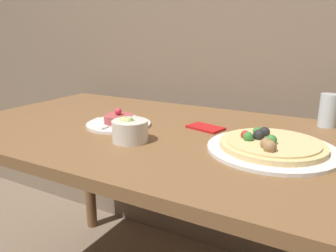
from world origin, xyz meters
name	(u,v)px	position (x,y,z in m)	size (l,w,h in m)	color
dining_table	(159,156)	(0.00, 0.42, 0.70)	(1.50, 0.85, 0.80)	brown
pizza_plate	(271,146)	(0.39, 0.40, 0.81)	(0.37, 0.37, 0.06)	white
tartare_plate	(119,122)	(-0.15, 0.40, 0.81)	(0.23, 0.23, 0.07)	white
small_bowl	(130,130)	(-0.01, 0.27, 0.83)	(0.11, 0.11, 0.08)	silver
drinking_glass	(328,110)	(0.51, 0.75, 0.85)	(0.06, 0.06, 0.12)	silver
napkin	(205,128)	(0.14, 0.51, 0.80)	(0.14, 0.10, 0.01)	red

